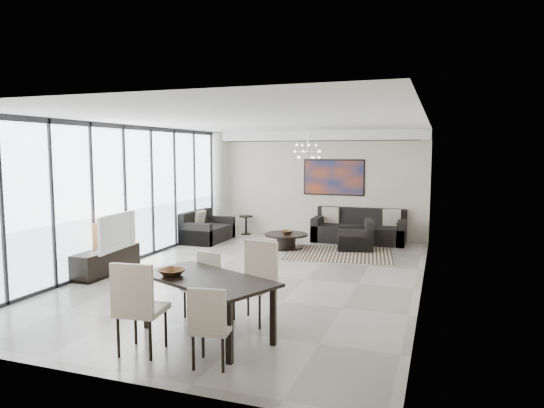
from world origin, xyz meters
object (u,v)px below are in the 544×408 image
at_px(coffee_table, 286,240).
at_px(tv_console, 106,261).
at_px(sofa_main, 359,231).
at_px(dining_table, 207,284).
at_px(television, 112,232).

distance_m(coffee_table, tv_console, 4.29).
relative_size(sofa_main, dining_table, 1.15).
height_order(sofa_main, tv_console, sofa_main).
distance_m(coffee_table, television, 4.26).
height_order(coffee_table, sofa_main, sofa_main).
bearing_deg(sofa_main, coffee_table, -135.53).
bearing_deg(sofa_main, dining_table, -96.12).
bearing_deg(dining_table, television, 144.94).
distance_m(coffee_table, dining_table, 5.75).
bearing_deg(television, coffee_table, -39.36).
xyz_separation_m(television, dining_table, (3.11, -2.18, -0.16)).
relative_size(tv_console, dining_table, 0.76).
distance_m(tv_console, television, 0.61).
distance_m(sofa_main, television, 6.34).
xyz_separation_m(coffee_table, sofa_main, (1.52, 1.49, 0.08)).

